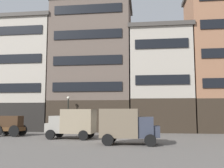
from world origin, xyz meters
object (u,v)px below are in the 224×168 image
at_px(cargo_wagon, 10,124).
at_px(streetlamp_curbside, 68,109).
at_px(delivery_truck_near, 127,125).
at_px(pedestrian_officer, 7,124).
at_px(delivery_truck_far, 73,123).

xyz_separation_m(cargo_wagon, streetlamp_curbside, (4.74, 4.00, 1.52)).
distance_m(cargo_wagon, streetlamp_curbside, 6.39).
relative_size(delivery_truck_near, pedestrian_officer, 2.44).
height_order(delivery_truck_near, streetlamp_curbside, streetlamp_curbside).
bearing_deg(delivery_truck_far, delivery_truck_near, -31.62).
relative_size(cargo_wagon, pedestrian_officer, 1.68).
xyz_separation_m(cargo_wagon, delivery_truck_far, (6.89, -1.68, 0.28)).
distance_m(pedestrian_officer, streetlamp_curbside, 6.93).
bearing_deg(cargo_wagon, pedestrian_officer, 124.16).
relative_size(cargo_wagon, delivery_truck_near, 0.69).
distance_m(cargo_wagon, delivery_truck_near, 12.92).
bearing_deg(streetlamp_curbside, pedestrian_officer, -169.24).
distance_m(delivery_truck_near, streetlamp_curbside, 11.47).
height_order(delivery_truck_near, delivery_truck_far, same).
bearing_deg(cargo_wagon, delivery_truck_far, -13.72).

